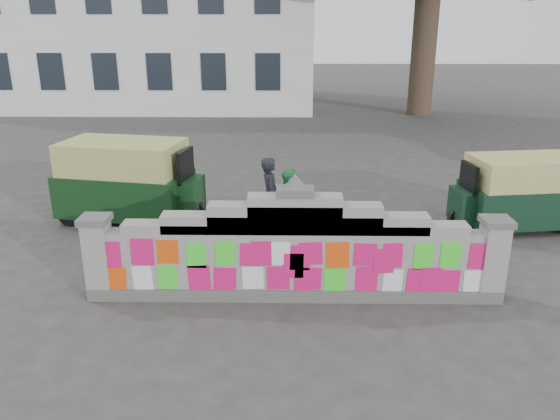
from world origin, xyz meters
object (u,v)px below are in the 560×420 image
at_px(cyclist_bike, 271,224).
at_px(rickshaw_right, 520,192).
at_px(rickshaw_left, 128,180).
at_px(pedestrian, 290,210).
at_px(cyclist_rider, 270,209).

bearing_deg(cyclist_bike, rickshaw_right, -86.97).
bearing_deg(rickshaw_right, rickshaw_left, -10.23).
distance_m(pedestrian, rickshaw_left, 3.77).
bearing_deg(cyclist_bike, rickshaw_left, 56.35).
height_order(cyclist_rider, rickshaw_left, rickshaw_left).
distance_m(rickshaw_left, rickshaw_right, 8.21).
height_order(cyclist_bike, rickshaw_left, rickshaw_left).
relative_size(cyclist_bike, rickshaw_right, 0.60).
bearing_deg(pedestrian, rickshaw_left, -132.66).
bearing_deg(rickshaw_right, cyclist_bike, 4.12).
xyz_separation_m(pedestrian, rickshaw_left, (-3.45, 1.51, 0.14)).
bearing_deg(cyclist_rider, cyclist_bike, -98.67).
height_order(cyclist_bike, cyclist_rider, cyclist_rider).
bearing_deg(cyclist_rider, pedestrian, -109.85).
relative_size(cyclist_rider, rickshaw_left, 0.47).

